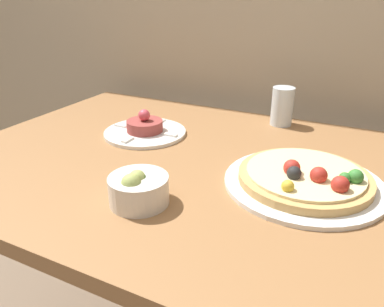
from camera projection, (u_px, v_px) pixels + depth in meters
The scene contains 5 objects.
dining_table at pixel (184, 196), 0.98m from camera, with size 1.17×0.86×0.79m.
pizza_plate at pixel (305, 179), 0.80m from camera, with size 0.34×0.34×0.06m.
tartare_plate at pixel (145, 129), 1.08m from camera, with size 0.24×0.24×0.08m.
small_bowl at pixel (138, 189), 0.73m from camera, with size 0.12×0.12×0.07m.
drinking_glass at pixel (282, 106), 1.14m from camera, with size 0.07×0.07×0.12m.
Camera 1 is at (0.40, -0.32, 1.18)m, focal length 35.00 mm.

